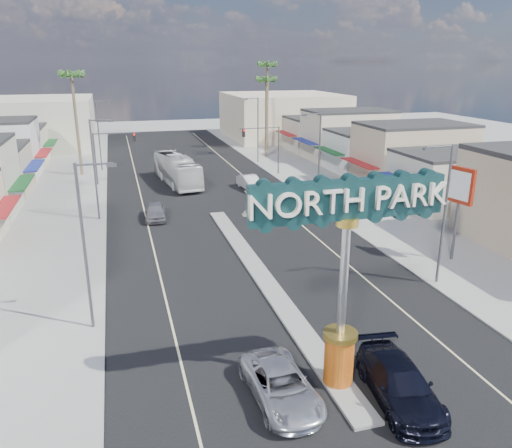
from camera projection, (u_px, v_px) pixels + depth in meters
ground at (215, 211)px, 47.82m from camera, size 160.00×160.00×0.00m
road at (215, 211)px, 47.81m from camera, size 20.00×120.00×0.01m
median_island at (262, 276)px, 33.15m from camera, size 1.30×30.00×0.16m
sidewalk_left at (60, 223)px, 44.19m from camera, size 8.00×120.00×0.12m
sidewalk_right at (348, 200)px, 51.41m from camera, size 8.00×120.00×0.12m
storefront_row_right at (376, 147)px, 64.97m from camera, size 12.00×42.00×6.00m
backdrop_far_left at (30, 123)px, 82.08m from camera, size 20.00×20.00×8.00m
backdrop_far_right at (283, 116)px, 93.43m from camera, size 20.00×20.00×8.00m
gateway_sign at (345, 260)px, 20.34m from camera, size 8.20×1.50×9.15m
traffic_signal_left at (111, 148)px, 56.93m from camera, size 5.09×0.45×6.00m
traffic_signal_right at (265, 141)px, 61.66m from camera, size 5.09×0.45×6.00m
streetlight_l_near at (87, 240)px, 25.25m from camera, size 2.03×0.22×9.00m
streetlight_l_mid at (96, 165)px, 43.55m from camera, size 2.03×0.22×9.00m
streetlight_l_far at (100, 132)px, 63.69m from camera, size 2.03×0.22×9.00m
streetlight_r_near at (443, 208)px, 30.63m from camera, size 2.03×0.22×9.00m
streetlight_r_mid at (318, 153)px, 48.93m from camera, size 2.03×0.22×9.00m
streetlight_r_far at (257, 127)px, 69.07m from camera, size 2.03×0.22×9.00m
palm_left_far at (72, 81)px, 59.20m from camera, size 2.60×2.60×13.10m
palm_right_mid at (266, 84)px, 71.67m from camera, size 2.60×2.60×12.10m
palm_right_far at (268, 70)px, 77.12m from camera, size 2.60×2.60×14.10m
suv_left at (281, 385)px, 20.91m from camera, size 2.65×5.30×1.44m
suv_right at (400, 383)px, 20.88m from camera, size 2.96×5.89×1.64m
car_parked_left at (155, 211)px, 45.16m from camera, size 2.06×4.55×1.52m
car_parked_right at (250, 182)px, 55.76m from camera, size 2.21×4.87×1.55m
city_bus at (177, 170)px, 57.95m from camera, size 4.37×12.23×3.33m
bank_pylon_sign at (460, 191)px, 34.35m from camera, size 0.74×2.09×6.69m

